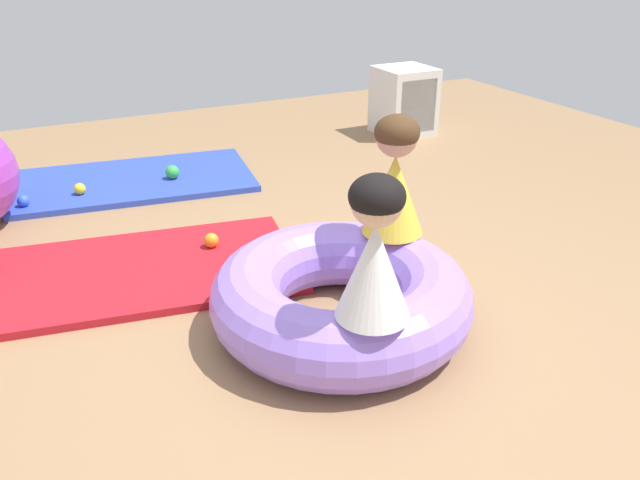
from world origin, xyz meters
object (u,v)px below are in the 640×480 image
(inflatable_cushion, at_px, (341,296))
(play_ball_blue, at_px, (23,201))
(play_ball_orange, at_px, (211,240))
(child_in_yellow, at_px, (395,177))
(storage_cube, at_px, (405,102))
(play_ball_green, at_px, (172,172))
(play_ball_yellow, at_px, (80,189))
(child_in_white, at_px, (375,250))

(inflatable_cushion, bearing_deg, play_ball_blue, 119.82)
(play_ball_orange, bearing_deg, child_in_yellow, -49.43)
(storage_cube, bearing_deg, play_ball_green, -171.41)
(inflatable_cushion, height_order, child_in_yellow, child_in_yellow)
(child_in_yellow, bearing_deg, play_ball_green, 145.85)
(play_ball_green, distance_m, play_ball_orange, 1.15)
(child_in_yellow, xyz_separation_m, play_ball_yellow, (-1.17, 1.88, -0.50))
(play_ball_blue, bearing_deg, play_ball_green, 4.71)
(storage_cube, bearing_deg, play_ball_orange, -146.31)
(child_in_yellow, relative_size, play_ball_yellow, 7.43)
(inflatable_cushion, relative_size, child_in_yellow, 2.04)
(child_in_yellow, bearing_deg, play_ball_blue, 169.17)
(play_ball_orange, bearing_deg, play_ball_green, 85.53)
(play_ball_green, bearing_deg, inflatable_cushion, -84.67)
(child_in_white, bearing_deg, play_ball_orange, 113.92)
(play_ball_yellow, bearing_deg, inflatable_cushion, -68.61)
(play_ball_blue, xyz_separation_m, storage_cube, (3.05, 0.40, 0.20))
(play_ball_blue, relative_size, storage_cube, 0.13)
(play_ball_green, bearing_deg, child_in_white, -87.52)
(inflatable_cushion, relative_size, storage_cube, 2.01)
(play_ball_orange, distance_m, storage_cube, 2.64)
(child_in_white, xyz_separation_m, play_ball_yellow, (-0.72, 2.45, -0.50))
(play_ball_orange, bearing_deg, play_ball_yellow, 114.99)
(play_ball_orange, bearing_deg, play_ball_blue, 129.03)
(child_in_white, height_order, play_ball_blue, child_in_white)
(play_ball_green, bearing_deg, storage_cube, 8.59)
(play_ball_green, relative_size, play_ball_orange, 1.19)
(inflatable_cushion, relative_size, play_ball_blue, 15.41)
(child_in_yellow, relative_size, play_ball_blue, 7.55)
(play_ball_green, height_order, play_ball_orange, play_ball_green)
(play_ball_orange, bearing_deg, child_in_white, -81.60)
(child_in_white, height_order, storage_cube, child_in_white)
(inflatable_cushion, xyz_separation_m, play_ball_green, (-0.19, 2.08, -0.07))
(child_in_white, xyz_separation_m, play_ball_blue, (-1.06, 2.40, -0.50))
(child_in_yellow, relative_size, play_ball_green, 5.87)
(child_in_white, relative_size, play_ball_orange, 6.82)
(inflatable_cushion, distance_m, play_ball_green, 2.09)
(child_in_white, relative_size, child_in_yellow, 0.98)
(inflatable_cushion, xyz_separation_m, play_ball_orange, (-0.28, 0.94, -0.08))
(child_in_yellow, relative_size, storage_cube, 0.98)
(inflatable_cushion, relative_size, child_in_white, 2.09)
(play_ball_yellow, bearing_deg, child_in_yellow, -58.08)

